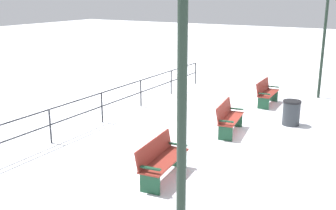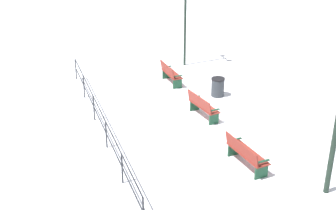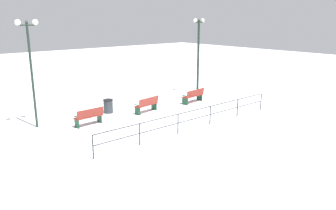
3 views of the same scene
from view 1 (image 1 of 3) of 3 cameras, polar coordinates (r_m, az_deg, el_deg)
name	(u,v)px [view 1 (image 1 of 3)]	position (r m, az deg, el deg)	size (l,w,h in m)	color
ground_plane	(229,133)	(12.45, 8.47, -3.85)	(80.00, 80.00, 0.00)	white
bench_nearest	(161,159)	(9.22, -0.94, -7.53)	(0.75, 1.75, 0.90)	maroon
bench_second	(229,117)	(12.30, 8.44, -1.71)	(0.76, 1.64, 0.93)	maroon
bench_third	(266,92)	(15.68, 13.56, 1.73)	(0.58, 1.52, 0.92)	maroon
lamppost_near	(183,45)	(6.05, 2.04, 8.32)	(0.27, 0.98, 5.30)	#1E2D23
lamppost_middle	(328,2)	(17.01, 21.38, 13.24)	(0.29, 1.08, 5.29)	#1E2D23
waterfront_railing	(123,95)	(14.12, -6.36, 1.42)	(0.05, 11.20, 1.00)	#26282D
trash_bin	(291,113)	(13.50, 16.82, -1.04)	(0.56, 0.56, 0.80)	#2D3338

